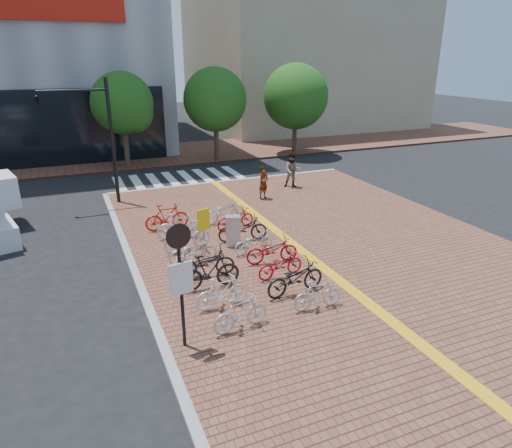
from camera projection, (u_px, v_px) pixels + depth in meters
name	position (u px, v px, depth m)	size (l,w,h in m)	color
ground	(268.00, 280.00, 15.09)	(120.00, 120.00, 0.00)	black
sidewalk	(452.00, 339.00, 11.84)	(14.00, 34.00, 0.15)	brown
tactile_strip	(423.00, 345.00, 11.45)	(0.40, 34.00, 0.01)	#F2A815
kerb_west	(190.00, 417.00, 9.29)	(0.25, 34.00, 0.15)	gray
kerb_north	(230.00, 181.00, 26.51)	(14.00, 0.25, 0.15)	gray
far_sidewalk	(150.00, 156.00, 33.19)	(70.00, 8.00, 0.15)	brown
building_beige	(301.00, 33.00, 46.12)	(20.00, 18.00, 18.00)	gray
crosswalk	(180.00, 179.00, 27.35)	(7.50, 4.00, 0.01)	silver
street_trees	(230.00, 101.00, 30.56)	(16.20, 4.60, 6.35)	#38281E
bike_0	(241.00, 313.00, 11.97)	(0.46, 1.63, 0.98)	silver
bike_1	(222.00, 292.00, 13.04)	(0.46, 1.62, 0.97)	white
bike_2	(209.00, 271.00, 14.06)	(0.55, 1.95, 1.17)	black
bike_3	(206.00, 262.00, 14.91)	(0.65, 1.87, 0.98)	black
bike_4	(193.00, 251.00, 15.81)	(0.61, 1.74, 0.92)	silver
bike_5	(187.00, 236.00, 16.81)	(0.53, 1.88, 1.13)	silver
bike_6	(179.00, 226.00, 17.92)	(0.50, 1.78, 1.07)	silver
bike_7	(167.00, 217.00, 18.85)	(0.52, 1.83, 1.10)	red
bike_8	(318.00, 294.00, 12.96)	(0.43, 1.54, 0.92)	silver
bike_9	(295.00, 278.00, 13.79)	(0.69, 1.98, 1.04)	black
bike_10	(280.00, 265.00, 14.85)	(0.58, 1.66, 0.87)	#AD0C1C
bike_11	(272.00, 250.00, 15.84)	(0.64, 1.84, 0.97)	#AB0C13
bike_12	(253.00, 242.00, 16.68)	(0.57, 1.64, 0.86)	silver
bike_13	(243.00, 229.00, 17.71)	(0.68, 1.94, 1.02)	black
bike_14	(235.00, 218.00, 18.97)	(0.61, 1.74, 0.91)	#B70E0D
bike_15	(225.00, 211.00, 19.71)	(0.67, 1.93, 1.01)	silver
pedestrian_a	(263.00, 183.00, 22.84)	(0.61, 0.40, 1.67)	gray
pedestrian_b	(292.00, 170.00, 24.81)	(0.90, 0.70, 1.86)	#464859
utility_box	(233.00, 231.00, 17.25)	(0.55, 0.40, 1.19)	#B6B6BB
yellow_sign	(204.00, 224.00, 16.07)	(0.48, 0.20, 1.80)	#B7B7BC
notice_sign	(181.00, 272.00, 10.72)	(0.60, 0.19, 3.29)	black
traffic_light_pole	(79.00, 120.00, 20.71)	(3.17, 1.22, 5.91)	black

